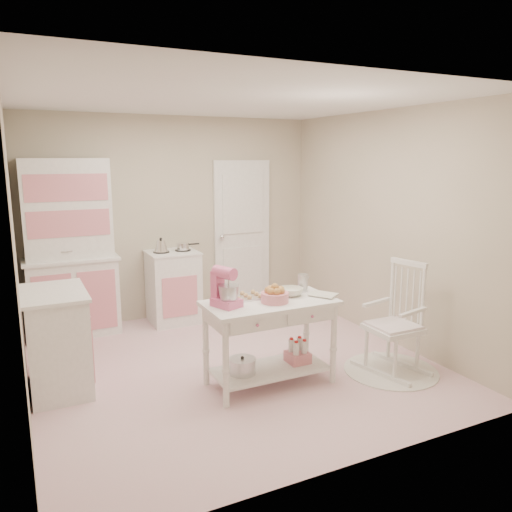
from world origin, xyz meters
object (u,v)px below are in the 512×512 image
at_px(base_cabinet, 57,341).
at_px(work_table, 270,343).
at_px(stove, 173,287).
at_px(bread_basket, 275,297).
at_px(stand_mixer, 226,288).
at_px(hutch, 70,249).
at_px(rocking_chair, 394,318).

distance_m(base_cabinet, work_table, 1.92).
xyz_separation_m(stove, bread_basket, (0.30, -2.19, 0.39)).
bearing_deg(stand_mixer, work_table, -24.90).
xyz_separation_m(hutch, stove, (1.20, -0.05, -0.58)).
relative_size(rocking_chair, bread_basket, 4.40).
distance_m(base_cabinet, stand_mixer, 1.62).
bearing_deg(stove, stand_mixer, -93.90).
xyz_separation_m(stove, rocking_chair, (1.48, -2.42, 0.09)).
bearing_deg(rocking_chair, work_table, 153.96).
height_order(base_cabinet, work_table, base_cabinet).
height_order(hutch, stand_mixer, hutch).
xyz_separation_m(base_cabinet, bread_basket, (1.79, -0.80, 0.39)).
xyz_separation_m(hutch, base_cabinet, (-0.30, -1.44, -0.58)).
xyz_separation_m(hutch, stand_mixer, (1.06, -2.17, -0.07)).
bearing_deg(hutch, stove, -2.39).
distance_m(rocking_chair, work_table, 1.25).
distance_m(stove, bread_basket, 2.24).
bearing_deg(work_table, hutch, 123.97).
bearing_deg(hutch, work_table, -56.03).
bearing_deg(hutch, rocking_chair, -42.72).
relative_size(base_cabinet, stand_mixer, 2.71).
distance_m(work_table, bread_basket, 0.45).
xyz_separation_m(base_cabinet, rocking_chair, (2.98, -1.03, 0.09)).
xyz_separation_m(base_cabinet, stand_mixer, (1.35, -0.73, 0.51)).
bearing_deg(bread_basket, rocking_chair, -11.18).
height_order(base_cabinet, rocking_chair, rocking_chair).
height_order(hutch, rocking_chair, hutch).
bearing_deg(rocking_chair, bread_basket, 156.05).
bearing_deg(stand_mixer, bread_basket, -31.21).
xyz_separation_m(stove, stand_mixer, (-0.14, -2.12, 0.51)).
height_order(hutch, bread_basket, hutch).
bearing_deg(stand_mixer, base_cabinet, 129.52).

